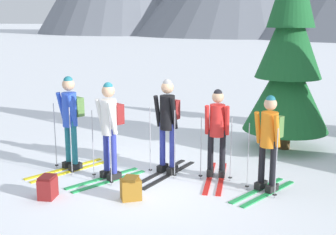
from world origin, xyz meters
TOP-DOWN VIEW (x-y plane):
  - ground_plane at (0.00, 0.00)m, footprint 400.00×400.00m
  - skier_in_blue at (-1.65, 0.21)m, footprint 1.23×1.59m
  - skier_in_white at (-0.75, -0.18)m, footprint 1.18×1.47m
  - skier_in_black at (0.21, 0.35)m, footprint 0.94×1.76m
  - skier_in_red at (1.14, 0.31)m, footprint 0.61×1.71m
  - skier_in_orange at (2.04, -0.26)m, footprint 1.12×1.46m
  - pine_tree_mid at (2.50, 2.42)m, footprint 1.88×1.88m
  - backpack_on_snow_front at (-1.50, -1.22)m, footprint 0.25×0.33m
  - backpack_on_snow_beside at (-0.14, -1.04)m, footprint 0.39×0.36m

SIDE VIEW (x-z plane):
  - ground_plane at x=0.00m, z-range 0.00..0.00m
  - backpack_on_snow_front at x=-1.50m, z-range 0.00..0.38m
  - backpack_on_snow_beside at x=-0.14m, z-range 0.00..0.38m
  - skier_in_red at x=1.14m, z-range 0.09..1.74m
  - skier_in_orange at x=2.04m, z-range 0.10..1.76m
  - skier_in_white at x=-0.75m, z-range 0.12..1.92m
  - skier_in_black at x=0.21m, z-range 0.12..1.92m
  - skier_in_blue at x=-1.65m, z-range 0.13..1.96m
  - pine_tree_mid at x=2.50m, z-range -0.19..4.36m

